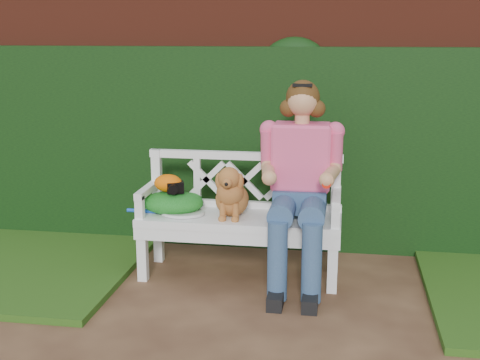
# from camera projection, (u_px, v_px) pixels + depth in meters

# --- Properties ---
(ground) EXTENTS (60.00, 60.00, 0.00)m
(ground) POSITION_uv_depth(u_px,v_px,m) (258.00, 334.00, 3.96)
(ground) COLOR #412719
(brick_wall) EXTENTS (10.00, 0.30, 2.20)m
(brick_wall) POSITION_uv_depth(u_px,v_px,m) (288.00, 117.00, 5.53)
(brick_wall) COLOR #5D2315
(brick_wall) RESTS_ON ground
(ivy_hedge) EXTENTS (10.00, 0.18, 1.70)m
(ivy_hedge) POSITION_uv_depth(u_px,v_px,m) (285.00, 150.00, 5.38)
(ivy_hedge) COLOR #14360D
(ivy_hedge) RESTS_ON ground
(garden_bench) EXTENTS (1.63, 0.75, 0.48)m
(garden_bench) POSITION_uv_depth(u_px,v_px,m) (240.00, 246.00, 4.85)
(garden_bench) COLOR white
(garden_bench) RESTS_ON ground
(seated_woman) EXTENTS (0.85, 0.99, 1.50)m
(seated_woman) POSITION_uv_depth(u_px,v_px,m) (300.00, 183.00, 4.64)
(seated_woman) COLOR #E2575F
(seated_woman) RESTS_ON ground
(dog) EXTENTS (0.37, 0.43, 0.40)m
(dog) POSITION_uv_depth(u_px,v_px,m) (231.00, 190.00, 4.71)
(dog) COLOR #AA5D2E
(dog) RESTS_ON garden_bench
(tennis_racket) EXTENTS (0.68, 0.43, 0.03)m
(tennis_racket) POSITION_uv_depth(u_px,v_px,m) (179.00, 213.00, 4.81)
(tennis_racket) COLOR silver
(tennis_racket) RESTS_ON garden_bench
(green_bag) EXTENTS (0.54, 0.46, 0.16)m
(green_bag) POSITION_uv_depth(u_px,v_px,m) (173.00, 202.00, 4.85)
(green_bag) COLOR #2F911D
(green_bag) RESTS_ON garden_bench
(camera_item) EXTENTS (0.15, 0.13, 0.08)m
(camera_item) POSITION_uv_depth(u_px,v_px,m) (175.00, 187.00, 4.80)
(camera_item) COLOR black
(camera_item) RESTS_ON green_bag
(baseball_glove) EXTENTS (0.24, 0.20, 0.13)m
(baseball_glove) POSITION_uv_depth(u_px,v_px,m) (168.00, 183.00, 4.82)
(baseball_glove) COLOR #E96005
(baseball_glove) RESTS_ON green_bag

